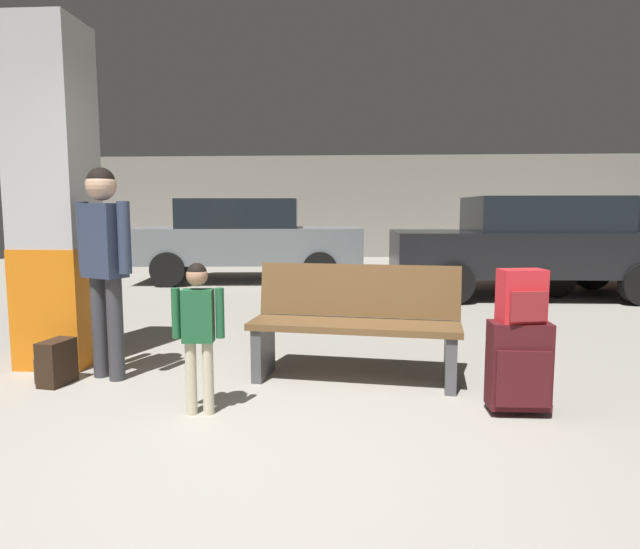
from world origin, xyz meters
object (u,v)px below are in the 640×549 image
(child, at_px, (198,322))
(parked_car_near, at_px, (532,244))
(structural_pillar, at_px, (55,199))
(backpack_bright, at_px, (522,297))
(parked_car_far, at_px, (246,237))
(adult, at_px, (104,250))
(suitcase, at_px, (519,366))
(parked_car_side, at_px, (608,241))
(backpack_dark_floor, at_px, (56,363))
(bench, at_px, (355,324))

(child, bearing_deg, parked_car_near, 54.74)
(structural_pillar, bearing_deg, backpack_bright, -15.40)
(backpack_bright, height_order, parked_car_far, parked_car_far)
(parked_car_far, bearing_deg, backpack_bright, -65.06)
(child, xyz_separation_m, adult, (-0.93, 0.71, 0.40))
(child, bearing_deg, adult, 142.54)
(structural_pillar, xyz_separation_m, parked_car_far, (0.50, 5.63, -0.60))
(suitcase, bearing_deg, parked_car_far, 114.93)
(parked_car_side, xyz_separation_m, parked_car_far, (-6.20, 0.68, 0.00))
(adult, height_order, backpack_dark_floor, adult)
(parked_car_side, relative_size, parked_car_near, 1.03)
(parked_car_far, bearing_deg, structural_pillar, -95.03)
(suitcase, relative_size, parked_car_side, 0.14)
(suitcase, relative_size, backpack_bright, 1.78)
(suitcase, bearing_deg, backpack_dark_floor, 173.01)
(structural_pillar, distance_m, backpack_dark_floor, 1.39)
(child, bearing_deg, parked_car_far, 98.62)
(parked_car_far, bearing_deg, parked_car_near, -18.24)
(structural_pillar, relative_size, parked_car_far, 0.67)
(structural_pillar, distance_m, parked_car_side, 8.35)
(bench, bearing_deg, parked_car_near, 58.65)
(parked_car_near, bearing_deg, bench, -121.35)
(bench, distance_m, parked_car_far, 6.28)
(backpack_bright, bearing_deg, structural_pillar, 164.60)
(adult, relative_size, parked_car_side, 0.38)
(child, bearing_deg, parked_car_side, 49.52)
(structural_pillar, distance_m, adult, 0.82)
(suitcase, distance_m, adult, 3.11)
(bench, bearing_deg, backpack_bright, -32.87)
(parked_car_side, height_order, parked_car_near, same)
(backpack_bright, distance_m, parked_car_near, 5.32)
(structural_pillar, xyz_separation_m, suitcase, (3.57, -0.98, -1.09))
(suitcase, bearing_deg, child, -176.41)
(backpack_dark_floor, height_order, parked_car_far, parked_car_far)
(backpack_dark_floor, distance_m, parked_car_near, 6.82)
(backpack_bright, xyz_separation_m, parked_car_far, (-3.08, 6.62, 0.03))
(bench, bearing_deg, child, -141.05)
(structural_pillar, xyz_separation_m, adult, (0.59, -0.40, -0.40))
(bench, xyz_separation_m, child, (-1.00, -0.81, 0.16))
(structural_pillar, height_order, suitcase, structural_pillar)
(structural_pillar, distance_m, suitcase, 3.86)
(parked_car_side, relative_size, parked_car_far, 1.01)
(backpack_bright, bearing_deg, parked_car_side, 62.26)
(child, height_order, adult, adult)
(backpack_bright, xyz_separation_m, parked_car_near, (1.62, 5.07, 0.03))
(backpack_bright, relative_size, adult, 0.21)
(structural_pillar, xyz_separation_m, child, (1.52, -1.11, -0.80))
(backpack_bright, bearing_deg, backpack_dark_floor, 173.00)
(bench, distance_m, parked_car_side, 6.72)
(bench, height_order, adult, adult)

